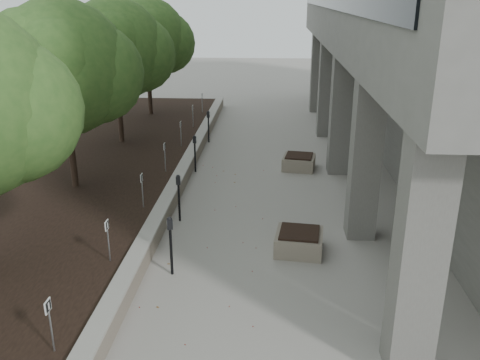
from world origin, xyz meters
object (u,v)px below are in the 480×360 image
(crabapple_tree_4, at_px, (116,72))
(planter_back, at_px, (299,162))
(parking_meter_4, at_px, (195,154))
(parking_meter_5, at_px, (208,127))
(parking_meter_3, at_px, (179,198))
(parking_meter_2, at_px, (171,246))
(crabapple_tree_3, at_px, (65,96))
(planter_front, at_px, (299,241))
(crabapple_tree_5, at_px, (148,56))

(crabapple_tree_4, xyz_separation_m, planter_back, (6.87, -1.74, -2.87))
(parking_meter_4, bearing_deg, parking_meter_5, 96.06)
(parking_meter_4, distance_m, planter_back, 3.69)
(parking_meter_3, bearing_deg, crabapple_tree_4, 114.21)
(parking_meter_2, distance_m, parking_meter_5, 10.80)
(parking_meter_2, xyz_separation_m, parking_meter_3, (-0.33, 2.83, -0.02))
(crabapple_tree_3, relative_size, parking_meter_2, 3.92)
(crabapple_tree_3, distance_m, planter_front, 7.80)
(crabapple_tree_5, relative_size, parking_meter_2, 3.92)
(parking_meter_2, bearing_deg, crabapple_tree_3, 112.09)
(parking_meter_5, distance_m, planter_back, 4.88)
(crabapple_tree_3, xyz_separation_m, parking_meter_4, (3.25, 2.68, -2.46))
(parking_meter_3, bearing_deg, parking_meter_2, -87.13)
(planter_back, bearing_deg, parking_meter_2, -112.43)
(crabapple_tree_3, distance_m, planter_back, 8.13)
(parking_meter_4, relative_size, parking_meter_5, 0.98)
(parking_meter_2, xyz_separation_m, parking_meter_4, (-0.51, 6.96, -0.04))
(crabapple_tree_3, xyz_separation_m, parking_meter_5, (3.25, 6.50, -2.45))
(crabapple_tree_5, distance_m, parking_meter_5, 5.36)
(crabapple_tree_5, bearing_deg, parking_meter_5, -47.08)
(crabapple_tree_5, bearing_deg, crabapple_tree_3, -90.00)
(planter_back, bearing_deg, planter_front, -92.41)
(parking_meter_5, xyz_separation_m, planter_front, (3.36, -9.51, -0.41))
(parking_meter_3, bearing_deg, planter_front, -29.70)
(crabapple_tree_3, height_order, crabapple_tree_5, same)
(crabapple_tree_4, bearing_deg, planter_front, -50.45)
(crabapple_tree_5, distance_m, parking_meter_3, 12.20)
(parking_meter_3, relative_size, parking_meter_4, 1.02)
(parking_meter_2, relative_size, parking_meter_3, 1.03)
(parking_meter_3, bearing_deg, planter_back, 50.10)
(crabapple_tree_4, bearing_deg, crabapple_tree_3, -90.00)
(crabapple_tree_3, relative_size, crabapple_tree_5, 1.00)
(crabapple_tree_3, relative_size, crabapple_tree_4, 1.00)
(crabapple_tree_4, bearing_deg, parking_meter_5, 24.85)
(planter_front, distance_m, planter_back, 6.27)
(parking_meter_2, bearing_deg, crabapple_tree_4, 92.90)
(planter_front, bearing_deg, crabapple_tree_5, 116.95)
(parking_meter_5, relative_size, planter_back, 1.23)
(planter_front, bearing_deg, parking_meter_3, 154.06)
(crabapple_tree_4, xyz_separation_m, parking_meter_3, (3.43, -6.45, -2.45))
(parking_meter_2, bearing_deg, crabapple_tree_5, 85.61)
(parking_meter_4, height_order, planter_back, parking_meter_4)
(crabapple_tree_3, xyz_separation_m, crabapple_tree_4, (0.00, 5.00, 0.00))
(crabapple_tree_4, height_order, planter_back, crabapple_tree_4)
(crabapple_tree_3, distance_m, parking_meter_4, 4.88)
(crabapple_tree_4, distance_m, planter_back, 7.65)
(parking_meter_2, height_order, planter_front, parking_meter_2)
(parking_meter_5, height_order, planter_back, parking_meter_5)
(parking_meter_3, bearing_deg, crabapple_tree_5, 102.90)
(crabapple_tree_4, relative_size, parking_meter_2, 3.92)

